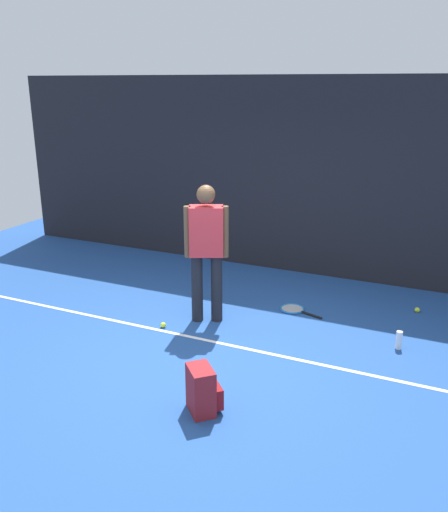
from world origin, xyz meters
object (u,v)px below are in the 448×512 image
Objects in this scene: tennis_player at (206,246)px; backpack at (203,391)px; tennis_ball_by_fence at (163,325)px; tennis_ball_near_player at (417,310)px; water_bottle at (399,340)px; tennis_racket at (294,309)px.

backpack is at bearing 90.28° from tennis_player.
tennis_player reaches higher than tennis_ball_by_fence.
tennis_ball_by_fence is (-0.39, -0.42, -0.93)m from tennis_player.
tennis_ball_near_player is at bearing -70.24° from backpack.
tennis_ball_by_fence is at bearing 22.42° from tennis_player.
tennis_player reaches higher than tennis_ball_near_player.
tennis_player is at bearing -174.75° from water_bottle.
backpack is (-0.07, -2.50, 0.20)m from tennis_racket.
tennis_ball_near_player is at bearing 85.43° from water_bottle.
tennis_player is at bearing -18.83° from backpack.
backpack is 6.67× the size of tennis_ball_near_player.
water_bottle is (-0.09, -1.13, 0.07)m from tennis_ball_near_player.
water_bottle reaches higher than tennis_ball_by_fence.
tennis_player is 2.44m from water_bottle.
tennis_ball_near_player is 0.32× the size of water_bottle.
tennis_player is at bearing -150.50° from tennis_ball_near_player.
tennis_ball_by_fence is 0.32× the size of water_bottle.
tennis_racket is at bearing 158.90° from water_bottle.
water_bottle is (2.66, 0.63, 0.07)m from tennis_ball_by_fence.
tennis_racket is 3.08× the size of water_bottle.
tennis_racket is 1.73m from tennis_ball_by_fence.
tennis_ball_by_fence is at bearing 59.90° from tennis_racket.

